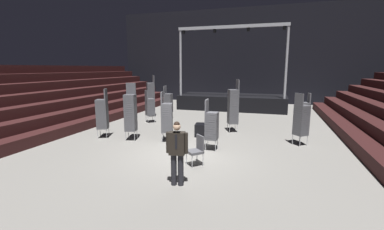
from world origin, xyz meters
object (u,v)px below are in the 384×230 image
(stage_riser, at_px, (232,101))
(chair_stack_rear_left, at_px, (301,119))
(chair_stack_mid_centre, at_px, (233,106))
(chair_stack_mid_left, at_px, (131,112))
(chair_stack_rear_right, at_px, (304,111))
(chair_stack_front_left, at_px, (168,102))
(chair_stack_front_right, at_px, (151,96))
(chair_stack_mid_right, at_px, (102,113))
(chair_stack_aisle_left, at_px, (150,106))
(equipment_road_case, at_px, (206,130))
(man_with_tie, at_px, (177,150))
(chair_stack_rear_centre, at_px, (212,125))
(loose_chair_near_man, at_px, (197,149))
(chair_stack_aisle_right, at_px, (167,117))

(stage_riser, xyz_separation_m, chair_stack_rear_left, (3.98, -8.49, 0.42))
(chair_stack_mid_centre, bearing_deg, chair_stack_mid_left, 100.23)
(chair_stack_mid_left, relative_size, chair_stack_rear_right, 1.33)
(chair_stack_front_left, bearing_deg, chair_stack_front_right, -109.20)
(chair_stack_front_right, bearing_deg, chair_stack_mid_right, 145.79)
(chair_stack_aisle_left, bearing_deg, equipment_road_case, 17.92)
(chair_stack_mid_left, xyz_separation_m, equipment_road_case, (2.83, 1.53, -0.92))
(man_with_tie, bearing_deg, chair_stack_rear_centre, -102.01)
(man_with_tie, xyz_separation_m, chair_stack_mid_left, (-3.37, 3.50, 0.24))
(chair_stack_mid_centre, height_order, loose_chair_near_man, chair_stack_mid_centre)
(chair_stack_front_right, height_order, chair_stack_aisle_left, chair_stack_front_right)
(chair_stack_mid_left, height_order, chair_stack_mid_centre, chair_stack_mid_centre)
(man_with_tie, bearing_deg, stage_riser, -96.46)
(man_with_tie, bearing_deg, chair_stack_aisle_right, -72.84)
(stage_riser, xyz_separation_m, chair_stack_mid_left, (-2.73, -9.81, 0.59))
(chair_stack_aisle_left, bearing_deg, chair_stack_front_left, 113.13)
(stage_riser, xyz_separation_m, equipment_road_case, (0.10, -8.29, -0.33))
(stage_riser, distance_m, chair_stack_rear_left, 9.39)
(man_with_tie, bearing_deg, chair_stack_aisle_left, -68.05)
(chair_stack_front_right, bearing_deg, chair_stack_front_left, -145.15)
(stage_riser, distance_m, man_with_tie, 13.33)
(chair_stack_mid_left, relative_size, chair_stack_rear_centre, 1.27)
(loose_chair_near_man, bearing_deg, chair_stack_mid_left, 14.60)
(chair_stack_front_right, relative_size, chair_stack_aisle_left, 1.43)
(chair_stack_mid_left, bearing_deg, chair_stack_rear_right, -161.42)
(stage_riser, bearing_deg, chair_stack_rear_left, -64.87)
(chair_stack_mid_left, relative_size, equipment_road_case, 2.66)
(chair_stack_front_right, distance_m, chair_stack_aisle_left, 1.94)
(chair_stack_mid_centre, relative_size, chair_stack_rear_left, 1.21)
(stage_riser, relative_size, equipment_road_case, 8.50)
(chair_stack_aisle_left, height_order, equipment_road_case, chair_stack_aisle_left)
(chair_stack_front_left, bearing_deg, man_with_tie, 22.51)
(chair_stack_mid_centre, distance_m, chair_stack_rear_right, 3.68)
(stage_riser, distance_m, loose_chair_near_man, 11.81)
(chair_stack_mid_left, bearing_deg, chair_stack_front_right, -85.47)
(chair_stack_rear_left, bearing_deg, man_with_tie, -76.51)
(chair_stack_front_right, relative_size, chair_stack_rear_right, 1.43)
(chair_stack_mid_centre, height_order, equipment_road_case, chair_stack_mid_centre)
(chair_stack_aisle_right, bearing_deg, man_with_tie, 9.28)
(chair_stack_mid_left, xyz_separation_m, chair_stack_mid_centre, (3.85, 2.72, 0.04))
(chair_stack_mid_left, distance_m, chair_stack_mid_centre, 4.71)
(chair_stack_front_right, distance_m, chair_stack_mid_left, 5.51)
(man_with_tie, distance_m, chair_stack_mid_right, 5.89)
(man_with_tie, relative_size, chair_stack_mid_right, 0.79)
(loose_chair_near_man, bearing_deg, chair_stack_mid_centre, -50.49)
(chair_stack_front_left, height_order, chair_stack_aisle_right, chair_stack_aisle_right)
(chair_stack_front_right, bearing_deg, stage_riser, -81.27)
(chair_stack_mid_centre, bearing_deg, equipment_road_case, 114.27)
(chair_stack_rear_centre, relative_size, loose_chair_near_man, 1.99)
(stage_riser, height_order, chair_stack_mid_left, stage_riser)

